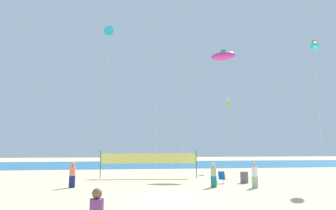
{
  "coord_description": "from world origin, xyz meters",
  "views": [
    {
      "loc": [
        -1.9,
        -16.83,
        2.81
      ],
      "look_at": [
        1.13,
        6.52,
        6.12
      ],
      "focal_mm": 31.42,
      "sensor_mm": 36.0,
      "label": 1
    }
  ],
  "objects": [
    {
      "name": "kite_magenta_inflatable",
      "position": [
        8.27,
        13.67,
        12.75
      ],
      "size": [
        2.92,
        1.31,
        13.5
      ],
      "color": "silver",
      "rests_on": "ground"
    },
    {
      "name": "beachgoer_sage_shirt",
      "position": [
        3.92,
        3.46,
        0.9
      ],
      "size": [
        0.38,
        0.38,
        1.68
      ],
      "rotation": [
        0.0,
        0.0,
        0.98
      ],
      "color": "#19727A",
      "rests_on": "ground"
    },
    {
      "name": "ocean_band",
      "position": [
        0.0,
        30.36,
        0.0
      ],
      "size": [
        120.0,
        20.0,
        0.01
      ],
      "primitive_type": "cube",
      "color": "#1E6B99",
      "rests_on": "ground"
    },
    {
      "name": "beach_handbag",
      "position": [
        4.5,
        5.0,
        0.15
      ],
      "size": [
        0.36,
        0.18,
        0.29
      ],
      "primitive_type": "cube",
      "color": "white",
      "rests_on": "ground"
    },
    {
      "name": "folding_beach_chair",
      "position": [
        5.18,
        5.5,
        0.47
      ],
      "size": [
        0.52,
        0.65,
        0.89
      ],
      "rotation": [
        0.0,
        0.0,
        0.68
      ],
      "color": "#1959B2",
      "rests_on": "ground"
    },
    {
      "name": "trash_barrel",
      "position": [
        6.96,
        5.5,
        0.43
      ],
      "size": [
        0.61,
        0.61,
        0.86
      ],
      "primitive_type": "cylinder",
      "color": "#595960",
      "rests_on": "ground"
    },
    {
      "name": "kite_cyan_delta",
      "position": [
        -4.27,
        13.51,
        14.87
      ],
      "size": [
        1.14,
        0.61,
        15.46
      ],
      "color": "silver",
      "rests_on": "ground"
    },
    {
      "name": "beachgoer_coral_shirt",
      "position": [
        -5.78,
        4.56,
        0.93
      ],
      "size": [
        0.4,
        0.4,
        1.75
      ],
      "rotation": [
        0.0,
        0.0,
        4.34
      ],
      "color": "navy",
      "rests_on": "ground"
    },
    {
      "name": "kite_cyan_inflatable",
      "position": [
        13.47,
        5.27,
        11.18
      ],
      "size": [
        1.7,
        2.12,
        11.73
      ],
      "color": "silver",
      "rests_on": "ground"
    },
    {
      "name": "ground_plane",
      "position": [
        0.0,
        0.0,
        0.0
      ],
      "size": [
        120.0,
        120.0,
        0.0
      ],
      "primitive_type": "plane",
      "color": "beige"
    },
    {
      "name": "kite_lime_delta",
      "position": [
        9.86,
        16.76,
        7.98
      ],
      "size": [
        0.86,
        1.51,
        8.74
      ],
      "color": "silver",
      "rests_on": "ground"
    },
    {
      "name": "beachgoer_white_shirt",
      "position": [
        6.63,
        2.82,
        0.89
      ],
      "size": [
        0.38,
        0.38,
        1.67
      ],
      "rotation": [
        0.0,
        0.0,
        5.84
      ],
      "color": "#99B28C",
      "rests_on": "ground"
    },
    {
      "name": "volleyball_net",
      "position": [
        -0.17,
        9.96,
        1.64
      ],
      "size": [
        8.63,
        0.83,
        2.4
      ],
      "color": "#4C4C51",
      "rests_on": "ground"
    }
  ]
}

